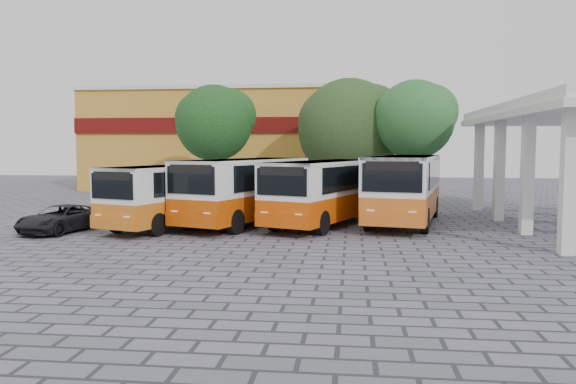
# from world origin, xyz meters

# --- Properties ---
(ground) EXTENTS (90.00, 90.00, 0.00)m
(ground) POSITION_xyz_m (0.00, 0.00, 0.00)
(ground) COLOR #595A64
(ground) RESTS_ON ground
(shophouse_block) EXTENTS (20.40, 10.40, 8.30)m
(shophouse_block) POSITION_xyz_m (-11.00, 25.99, 4.16)
(shophouse_block) COLOR #C28529
(shophouse_block) RESTS_ON ground
(bus_far_left) EXTENTS (4.60, 8.01, 2.71)m
(bus_far_left) POSITION_xyz_m (-6.93, 2.22, 1.57)
(bus_far_left) COLOR #C25F11
(bus_far_left) RESTS_ON ground
(bus_centre_left) EXTENTS (5.15, 8.80, 2.97)m
(bus_centre_left) POSITION_xyz_m (-3.92, 3.29, 1.72)
(bus_centre_left) COLOR #BB3E00
(bus_centre_left) RESTS_ON ground
(bus_centre_right) EXTENTS (5.17, 8.60, 2.90)m
(bus_centre_right) POSITION_xyz_m (-0.37, 3.40, 1.68)
(bus_centre_right) COLOR #C83F00
(bus_centre_right) RESTS_ON ground
(bus_far_right) EXTENTS (4.33, 9.04, 3.11)m
(bus_far_right) POSITION_xyz_m (3.27, 4.47, 1.80)
(bus_far_right) COLOR #C85A14
(bus_far_right) RESTS_ON ground
(tree_left) EXTENTS (5.14, 4.89, 7.51)m
(tree_left) POSITION_xyz_m (-7.92, 13.95, 5.22)
(tree_left) COLOR #3F2F1C
(tree_left) RESTS_ON ground
(tree_middle) EXTENTS (7.15, 6.81, 8.06)m
(tree_middle) POSITION_xyz_m (0.75, 16.08, 4.88)
(tree_middle) COLOR black
(tree_middle) RESTS_ON ground
(tree_right) EXTENTS (5.11, 4.86, 7.63)m
(tree_right) POSITION_xyz_m (4.72, 13.75, 5.36)
(tree_right) COLOR #422E1B
(tree_right) RESTS_ON ground
(parked_car) EXTENTS (2.60, 4.29, 1.11)m
(parked_car) POSITION_xyz_m (-11.11, 0.27, 0.56)
(parked_car) COLOR black
(parked_car) RESTS_ON ground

